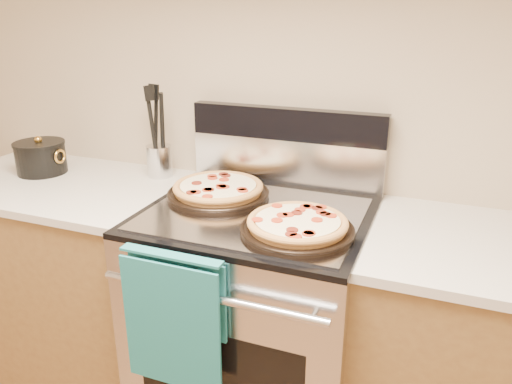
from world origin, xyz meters
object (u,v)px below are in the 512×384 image
(range_body, at_px, (257,327))
(pepperoni_pizza_front, at_px, (297,225))
(pepperoni_pizza_back, at_px, (218,190))
(utensil_crock, at_px, (160,161))
(saucepan, at_px, (41,159))

(range_body, xyz_separation_m, pepperoni_pizza_front, (0.18, -0.13, 0.50))
(range_body, distance_m, pepperoni_pizza_back, 0.54)
(utensil_crock, bearing_deg, pepperoni_pizza_back, -25.71)
(pepperoni_pizza_front, relative_size, saucepan, 1.70)
(utensil_crock, xyz_separation_m, saucepan, (-0.49, -0.15, -0.00))
(pepperoni_pizza_back, bearing_deg, pepperoni_pizza_front, -28.50)
(range_body, xyz_separation_m, pepperoni_pizza_back, (-0.18, 0.07, 0.50))
(pepperoni_pizza_back, height_order, saucepan, saucepan)
(pepperoni_pizza_front, xyz_separation_m, saucepan, (-1.20, 0.22, 0.02))
(pepperoni_pizza_front, height_order, saucepan, saucepan)
(pepperoni_pizza_front, bearing_deg, saucepan, 169.71)
(utensil_crock, bearing_deg, saucepan, -163.53)
(range_body, bearing_deg, saucepan, 174.82)
(pepperoni_pizza_back, relative_size, saucepan, 1.81)
(saucepan, bearing_deg, utensil_crock, 16.47)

